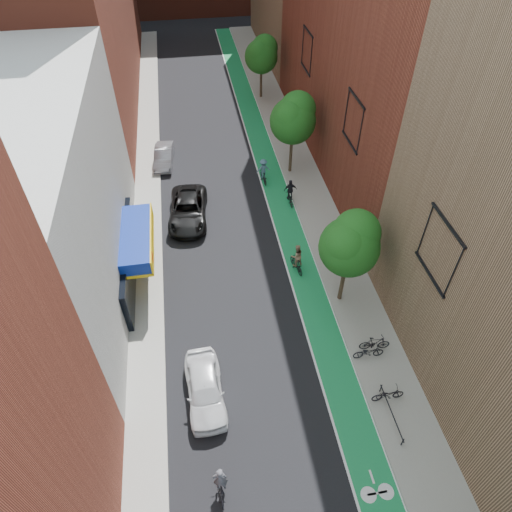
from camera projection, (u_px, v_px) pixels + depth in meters
name	position (u px, v px, depth m)	size (l,w,h in m)	color
ground	(283.00, 485.00, 20.17)	(160.00, 160.00, 0.00)	black
bike_lane	(266.00, 161.00, 39.05)	(2.00, 68.00, 0.01)	#167D49
sidewalk_left	(148.00, 171.00, 37.82)	(2.00, 68.00, 0.15)	gray
sidewalk_right	(295.00, 158.00, 39.29)	(3.00, 68.00, 0.15)	gray
building_left_white	(35.00, 210.00, 24.62)	(8.00, 20.00, 12.00)	silver
building_right_mid_red	(380.00, 17.00, 32.33)	(8.00, 28.00, 22.00)	maroon
tree_near	(351.00, 243.00, 24.69)	(3.40, 3.36, 6.42)	#332619
tree_mid	(294.00, 117.00, 34.44)	(3.55, 3.53, 6.74)	#332619
tree_far	(262.00, 54.00, 44.62)	(3.30, 3.25, 6.21)	#332619
parked_car_white	(205.00, 389.00, 22.71)	(1.83, 4.56, 1.55)	silver
parked_car_black	(188.00, 210.00, 32.94)	(2.63, 5.70, 1.58)	black
parked_car_silver	(164.00, 156.00, 38.33)	(1.44, 4.12, 1.36)	gray
cyclist_lead	(221.00, 485.00, 19.52)	(0.64, 1.63, 2.07)	black
cyclist_lane_near	(297.00, 260.00, 29.19)	(0.92, 1.77, 1.99)	black
cyclist_lane_mid	(290.00, 194.00, 34.26)	(0.99, 1.52, 2.03)	black
cyclist_lane_far	(263.00, 172.00, 36.25)	(1.13, 1.66, 2.01)	black
parked_bike_near	(388.00, 394.00, 22.69)	(0.59, 1.68, 0.88)	black
parked_bike_mid	(375.00, 343.00, 24.80)	(0.48, 1.70, 1.02)	black
parked_bike_far	(369.00, 352.00, 24.48)	(0.59, 1.69, 0.89)	black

